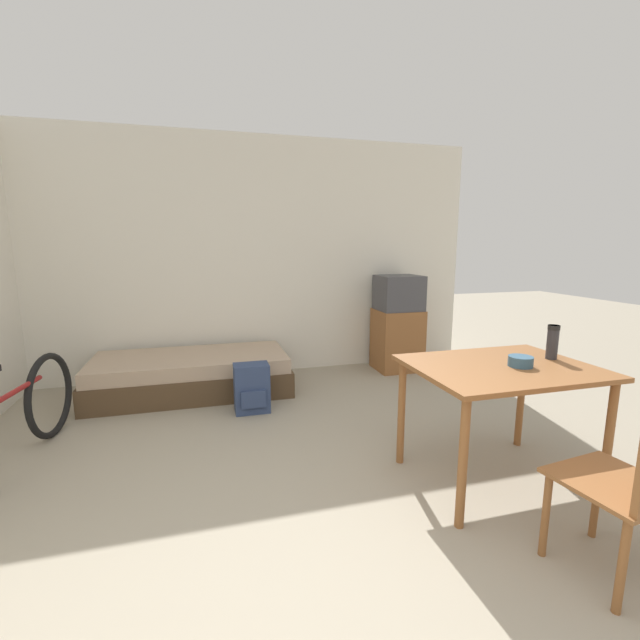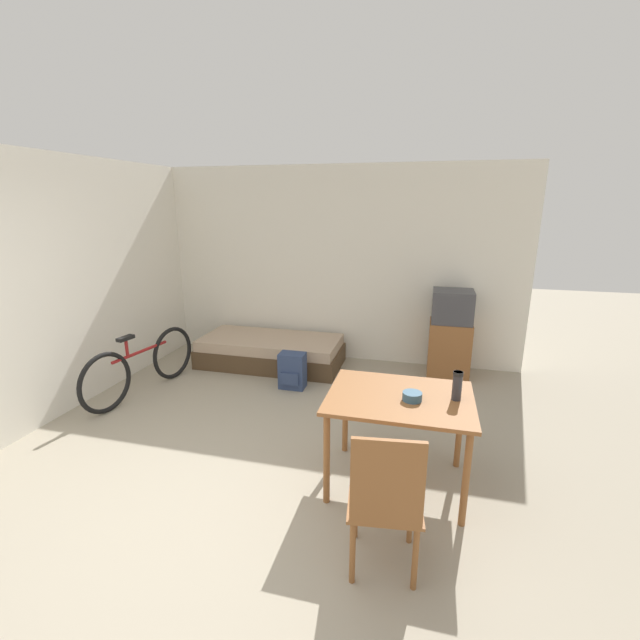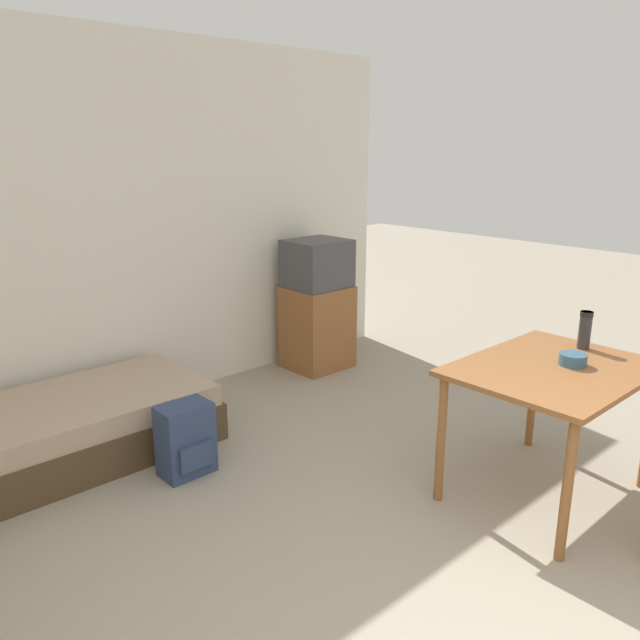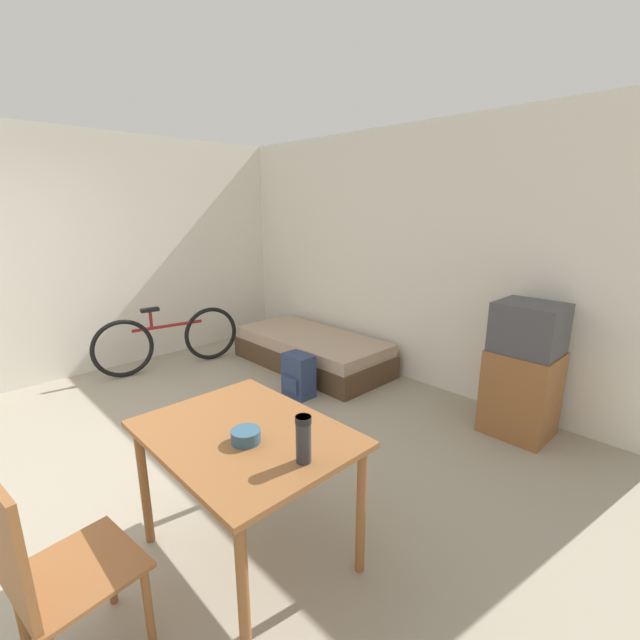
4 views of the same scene
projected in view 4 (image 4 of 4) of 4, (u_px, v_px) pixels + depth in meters
The scene contains 11 objects.
ground_plane at pixel (14, 514), 2.71m from camera, with size 20.00×20.00×0.00m, color #9E937F.
wall_back at pixel (384, 255), 4.84m from camera, with size 5.51×0.06×2.70m.
wall_left at pixel (138, 252), 5.18m from camera, with size 0.06×4.67×2.70m.
daybed at pixel (311, 351), 5.18m from camera, with size 1.96×0.91×0.39m.
tv at pixel (523, 371), 3.55m from camera, with size 0.52×0.47×1.14m.
dining_table at pixel (245, 448), 2.22m from camera, with size 1.10×0.84×0.77m.
wooden_chair at pixel (45, 567), 1.64m from camera, with size 0.49×0.49×0.99m.
bicycle at pixel (169, 340), 5.09m from camera, with size 0.32×1.69×0.76m.
thermos_flask at pixel (303, 437), 1.91m from camera, with size 0.07×0.07×0.22m.
mate_bowl at pixel (246, 436), 2.09m from camera, with size 0.15×0.15×0.06m.
backpack at pixel (298, 376), 4.35m from camera, with size 0.31×0.24×0.44m.
Camera 4 is at (3.01, -0.19, 1.89)m, focal length 24.00 mm.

